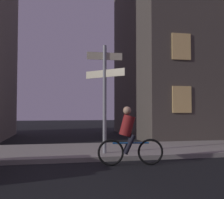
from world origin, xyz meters
name	(u,v)px	position (x,y,z in m)	size (l,w,h in m)	color
sidewalk_kerb	(61,152)	(0.00, 6.87, 0.07)	(40.00, 3.47, 0.14)	gray
signpost	(105,90)	(1.35, 5.86, 2.18)	(1.16, 1.10, 3.48)	gray
cyclist	(129,138)	(1.80, 4.48, 0.75)	(1.82, 0.36, 1.61)	black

